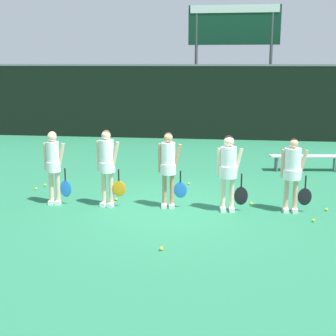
{
  "coord_description": "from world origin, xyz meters",
  "views": [
    {
      "loc": [
        1.22,
        -9.93,
        3.16
      ],
      "look_at": [
        -0.06,
        -0.04,
        0.91
      ],
      "focal_mm": 50.0,
      "sensor_mm": 36.0,
      "label": 1
    }
  ],
  "objects_px": {
    "tennis_ball_1": "(45,185)",
    "tennis_ball_6": "(314,220)",
    "bench_courtside": "(306,157)",
    "tennis_ball_7": "(161,249)",
    "tennis_ball_9": "(327,210)",
    "player_3": "(228,167)",
    "player_4": "(293,169)",
    "tennis_ball_8": "(36,189)",
    "tennis_ball_4": "(309,199)",
    "scoreboard": "(234,34)",
    "player_0": "(54,162)",
    "tennis_ball_3": "(116,199)",
    "tennis_ball_5": "(189,184)",
    "player_1": "(107,162)",
    "player_2": "(169,164)",
    "tennis_ball_2": "(237,195)",
    "tennis_ball_0": "(251,203)"
  },
  "relations": [
    {
      "from": "player_4",
      "to": "tennis_ball_4",
      "type": "distance_m",
      "value": 1.41
    },
    {
      "from": "player_3",
      "to": "tennis_ball_5",
      "type": "relative_size",
      "value": 25.9
    },
    {
      "from": "bench_courtside",
      "to": "tennis_ball_3",
      "type": "xyz_separation_m",
      "value": [
        -4.89,
        -3.77,
        -0.37
      ]
    },
    {
      "from": "tennis_ball_4",
      "to": "tennis_ball_8",
      "type": "relative_size",
      "value": 1.01
    },
    {
      "from": "tennis_ball_4",
      "to": "tennis_ball_8",
      "type": "bearing_deg",
      "value": 179.53
    },
    {
      "from": "bench_courtside",
      "to": "scoreboard",
      "type": "bearing_deg",
      "value": 100.11
    },
    {
      "from": "player_0",
      "to": "tennis_ball_4",
      "type": "relative_size",
      "value": 25.79
    },
    {
      "from": "player_0",
      "to": "tennis_ball_1",
      "type": "distance_m",
      "value": 1.92
    },
    {
      "from": "tennis_ball_5",
      "to": "tennis_ball_4",
      "type": "bearing_deg",
      "value": -20.14
    },
    {
      "from": "player_2",
      "to": "tennis_ball_2",
      "type": "distance_m",
      "value": 2.1
    },
    {
      "from": "player_1",
      "to": "player_2",
      "type": "relative_size",
      "value": 1.03
    },
    {
      "from": "bench_courtside",
      "to": "player_2",
      "type": "height_order",
      "value": "player_2"
    },
    {
      "from": "tennis_ball_6",
      "to": "tennis_ball_4",
      "type": "bearing_deg",
      "value": 84.09
    },
    {
      "from": "player_3",
      "to": "tennis_ball_6",
      "type": "height_order",
      "value": "player_3"
    },
    {
      "from": "player_0",
      "to": "tennis_ball_3",
      "type": "xyz_separation_m",
      "value": [
        1.32,
        0.41,
        -0.94
      ]
    },
    {
      "from": "tennis_ball_1",
      "to": "tennis_ball_3",
      "type": "relative_size",
      "value": 0.97
    },
    {
      "from": "tennis_ball_1",
      "to": "tennis_ball_6",
      "type": "distance_m",
      "value": 6.78
    },
    {
      "from": "player_3",
      "to": "tennis_ball_1",
      "type": "relative_size",
      "value": 24.86
    },
    {
      "from": "tennis_ball_5",
      "to": "tennis_ball_7",
      "type": "bearing_deg",
      "value": -91.16
    },
    {
      "from": "tennis_ball_1",
      "to": "tennis_ball_7",
      "type": "relative_size",
      "value": 0.95
    },
    {
      "from": "scoreboard",
      "to": "player_3",
      "type": "xyz_separation_m",
      "value": [
        -0.1,
        -11.73,
        -3.4
      ]
    },
    {
      "from": "tennis_ball_7",
      "to": "tennis_ball_9",
      "type": "relative_size",
      "value": 1.07
    },
    {
      "from": "bench_courtside",
      "to": "tennis_ball_9",
      "type": "height_order",
      "value": "bench_courtside"
    },
    {
      "from": "player_0",
      "to": "tennis_ball_3",
      "type": "height_order",
      "value": "player_0"
    },
    {
      "from": "player_2",
      "to": "tennis_ball_8",
      "type": "distance_m",
      "value": 3.78
    },
    {
      "from": "scoreboard",
      "to": "tennis_ball_4",
      "type": "height_order",
      "value": "scoreboard"
    },
    {
      "from": "bench_courtside",
      "to": "tennis_ball_1",
      "type": "bearing_deg",
      "value": -164.9
    },
    {
      "from": "player_4",
      "to": "tennis_ball_8",
      "type": "relative_size",
      "value": 25.06
    },
    {
      "from": "player_4",
      "to": "tennis_ball_8",
      "type": "height_order",
      "value": "player_4"
    },
    {
      "from": "tennis_ball_4",
      "to": "tennis_ball_7",
      "type": "distance_m",
      "value": 4.56
    },
    {
      "from": "scoreboard",
      "to": "tennis_ball_7",
      "type": "height_order",
      "value": "scoreboard"
    },
    {
      "from": "tennis_ball_1",
      "to": "tennis_ball_3",
      "type": "distance_m",
      "value": 2.39
    },
    {
      "from": "tennis_ball_2",
      "to": "tennis_ball_0",
      "type": "bearing_deg",
      "value": -64.3
    },
    {
      "from": "player_2",
      "to": "player_3",
      "type": "relative_size",
      "value": 1.01
    },
    {
      "from": "bench_courtside",
      "to": "tennis_ball_6",
      "type": "bearing_deg",
      "value": -102.88
    },
    {
      "from": "bench_courtside",
      "to": "tennis_ball_4",
      "type": "distance_m",
      "value": 3.21
    },
    {
      "from": "player_2",
      "to": "tennis_ball_6",
      "type": "relative_size",
      "value": 25.71
    },
    {
      "from": "player_4",
      "to": "tennis_ball_4",
      "type": "bearing_deg",
      "value": 56.65
    },
    {
      "from": "player_2",
      "to": "tennis_ball_6",
      "type": "height_order",
      "value": "player_2"
    },
    {
      "from": "tennis_ball_5",
      "to": "tennis_ball_9",
      "type": "height_order",
      "value": "tennis_ball_9"
    },
    {
      "from": "tennis_ball_1",
      "to": "player_2",
      "type": "bearing_deg",
      "value": -21.84
    },
    {
      "from": "player_0",
      "to": "tennis_ball_8",
      "type": "height_order",
      "value": "player_0"
    },
    {
      "from": "tennis_ball_7",
      "to": "tennis_ball_6",
      "type": "bearing_deg",
      "value": 33.14
    },
    {
      "from": "player_2",
      "to": "tennis_ball_4",
      "type": "bearing_deg",
      "value": 15.73
    },
    {
      "from": "bench_courtside",
      "to": "player_4",
      "type": "bearing_deg",
      "value": -109.17
    },
    {
      "from": "bench_courtside",
      "to": "tennis_ball_0",
      "type": "xyz_separation_m",
      "value": [
        -1.76,
        -3.69,
        -0.37
      ]
    },
    {
      "from": "player_3",
      "to": "tennis_ball_7",
      "type": "height_order",
      "value": "player_3"
    },
    {
      "from": "tennis_ball_1",
      "to": "tennis_ball_9",
      "type": "distance_m",
      "value": 6.99
    },
    {
      "from": "player_0",
      "to": "tennis_ball_0",
      "type": "relative_size",
      "value": 25.06
    },
    {
      "from": "player_4",
      "to": "tennis_ball_8",
      "type": "bearing_deg",
      "value": 168.53
    }
  ]
}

